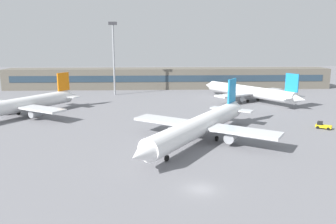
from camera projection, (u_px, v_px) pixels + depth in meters
The scene contains 7 objects.
ground_plane at pixel (179, 123), 87.56m from camera, with size 400.00×400.00×0.00m, color slate.
terminal_building at pixel (168, 78), 152.12m from camera, with size 144.64×12.13×9.00m.
airplane_near at pixel (200, 126), 70.43m from camera, with size 30.60×41.35×11.72m.
airplane_mid at pixel (16, 106), 93.03m from camera, with size 29.23×39.99×11.21m.
airplane_far at pixel (248, 91), 119.69m from camera, with size 28.99×39.16×11.10m.
baggage_tug_yellow at pixel (323, 126), 81.78m from camera, with size 3.79×3.35×1.75m.
floodlight_tower_west at pixel (114, 54), 130.30m from camera, with size 3.20×0.80×28.32m.
Camera 1 is at (-6.68, -44.83, 21.04)m, focal length 35.75 mm.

